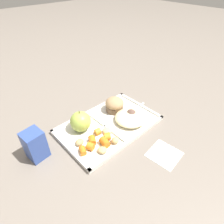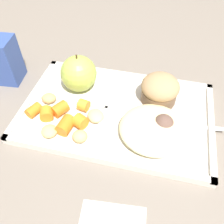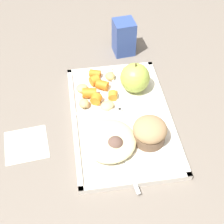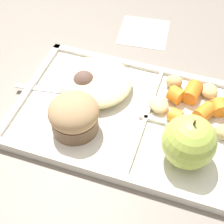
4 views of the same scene
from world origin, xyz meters
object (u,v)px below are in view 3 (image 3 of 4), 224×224
Objects in this scene: lunch_tray at (121,118)px; green_apple at (135,78)px; bran_muffin at (150,132)px; plastic_fork at (125,157)px; milk_carton at (124,37)px.

green_apple reaches higher than lunch_tray.
bran_muffin is 0.47× the size of plastic_fork.
plastic_fork is (0.12, -0.01, 0.01)m from lunch_tray.
lunch_tray is at bearing -146.83° from bran_muffin.
plastic_fork is 1.56× the size of milk_carton.
lunch_tray is 0.10m from bran_muffin.
lunch_tray is 4.92× the size of bran_muffin.
green_apple is 0.18m from bran_muffin.
plastic_fork is (0.22, -0.07, -0.04)m from green_apple.
milk_carton is at bearing 170.50° from plastic_fork.
green_apple reaches higher than plastic_fork.
bran_muffin reaches higher than plastic_fork.
milk_carton reaches higher than green_apple.
milk_carton is (-0.18, 0.00, 0.00)m from green_apple.
milk_carton is (-0.28, 0.05, 0.05)m from lunch_tray.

